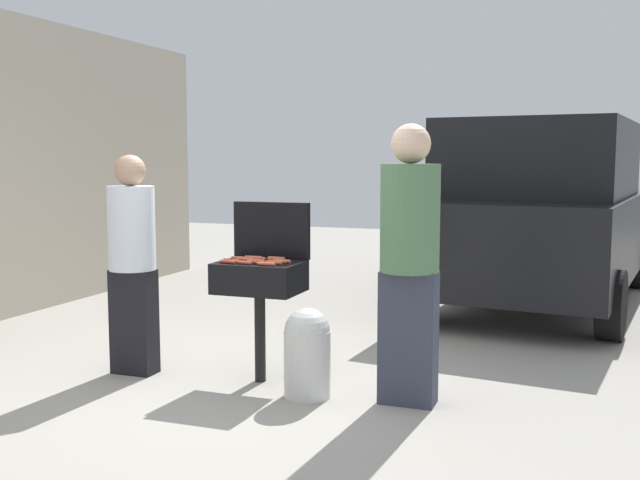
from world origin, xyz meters
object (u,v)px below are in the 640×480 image
at_px(hot_dog_2, 282,261).
at_px(propane_tank, 307,351).
at_px(hot_dog_8, 256,262).
at_px(person_right, 409,254).
at_px(hot_dog_4, 257,259).
at_px(hot_dog_5, 244,263).
at_px(hot_dog_10, 274,263).
at_px(hot_dog_0, 276,259).
at_px(hot_dog_3, 266,264).
at_px(hot_dog_14, 240,258).
at_px(hot_dog_15, 228,262).
at_px(hot_dog_7, 254,258).
at_px(hot_dog_12, 277,262).
at_px(hot_dog_9, 232,260).
at_px(parked_minivan, 543,212).
at_px(person_left, 132,256).
at_px(bbq_grill, 260,281).
at_px(hot_dog_13, 254,259).
at_px(hot_dog_6, 244,260).
at_px(hot_dog_1, 256,261).
at_px(hot_dog_11, 276,258).

distance_m(hot_dog_2, propane_tank, 0.68).
relative_size(hot_dog_8, person_right, 0.07).
xyz_separation_m(hot_dog_4, propane_tank, (0.51, -0.30, -0.57)).
relative_size(hot_dog_5, hot_dog_10, 1.00).
xyz_separation_m(hot_dog_0, hot_dog_3, (0.03, -0.24, 0.00)).
bearing_deg(hot_dog_3, hot_dog_2, 74.96).
xyz_separation_m(hot_dog_2, hot_dog_3, (-0.05, -0.17, 0.00)).
bearing_deg(hot_dog_4, hot_dog_14, -170.55).
bearing_deg(hot_dog_15, hot_dog_7, 76.03).
bearing_deg(person_right, hot_dog_12, -11.61).
xyz_separation_m(hot_dog_2, hot_dog_7, (-0.28, 0.11, 0.00)).
xyz_separation_m(hot_dog_12, hot_dog_14, (-0.34, 0.08, 0.00)).
xyz_separation_m(hot_dog_3, hot_dog_9, (-0.31, 0.08, 0.00)).
distance_m(hot_dog_2, person_right, 0.97).
distance_m(hot_dog_5, hot_dog_7, 0.27).
xyz_separation_m(propane_tank, parked_minivan, (1.26, 4.02, 0.70)).
distance_m(hot_dog_7, hot_dog_14, 0.11).
bearing_deg(hot_dog_14, person_left, -166.78).
bearing_deg(hot_dog_10, person_right, -1.69).
height_order(bbq_grill, hot_dog_13, hot_dog_13).
distance_m(hot_dog_3, propane_tank, 0.66).
xyz_separation_m(hot_dog_6, person_right, (1.24, -0.10, 0.11)).
bearing_deg(hot_dog_4, hot_dog_2, -16.30).
xyz_separation_m(hot_dog_3, person_right, (1.00, 0.05, 0.11)).
xyz_separation_m(hot_dog_1, hot_dog_7, (-0.09, 0.16, 0.00)).
height_order(hot_dog_11, propane_tank, hot_dog_11).
distance_m(bbq_grill, person_left, 1.00).
xyz_separation_m(hot_dog_3, hot_dog_6, (-0.24, 0.15, 0.00)).
bearing_deg(hot_dog_9, hot_dog_6, 44.92).
relative_size(hot_dog_13, hot_dog_14, 1.00).
xyz_separation_m(hot_dog_0, hot_dog_12, (0.06, -0.11, 0.00)).
height_order(hot_dog_10, propane_tank, hot_dog_10).
distance_m(bbq_grill, hot_dog_0, 0.20).
bearing_deg(propane_tank, hot_dog_14, 156.54).
height_order(hot_dog_10, hot_dog_15, same).
distance_m(hot_dog_2, parked_minivan, 4.09).
distance_m(hot_dog_4, hot_dog_14, 0.14).
xyz_separation_m(hot_dog_9, hot_dog_13, (0.12, 0.12, 0.00)).
height_order(hot_dog_2, hot_dog_5, same).
bearing_deg(hot_dog_10, bbq_grill, 151.24).
bearing_deg(hot_dog_7, hot_dog_8, -60.45).
relative_size(hot_dog_9, parked_minivan, 0.03).
relative_size(hot_dog_4, propane_tank, 0.21).
distance_m(hot_dog_6, hot_dog_13, 0.07).
distance_m(hot_dog_9, hot_dog_15, 0.07).
height_order(hot_dog_11, hot_dog_12, same).
xyz_separation_m(hot_dog_0, hot_dog_8, (-0.07, -0.19, 0.00)).
height_order(hot_dog_9, hot_dog_11, same).
height_order(hot_dog_0, hot_dog_7, same).
xyz_separation_m(hot_dog_2, hot_dog_13, (-0.24, 0.03, 0.00)).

